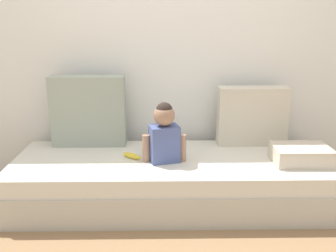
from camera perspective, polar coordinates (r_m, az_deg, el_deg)
The scene contains 8 objects.
ground_plane at distance 2.89m, azimuth 0.56°, elevation -11.54°, with size 12.00×12.00×0.00m, color #93704C.
back_wall at distance 3.11m, azimuth 0.37°, elevation 12.77°, with size 5.62×0.10×2.32m, color white.
couch at distance 2.82m, azimuth 0.57°, elevation -8.40°, with size 2.42×0.84×0.35m.
throw_pillow_left at distance 3.02m, azimuth -12.28°, elevation 2.28°, with size 0.59×0.16×0.57m, color #99A393.
throw_pillow_right at distance 3.07m, azimuth 12.99°, elevation 1.53°, with size 0.56×0.16×0.48m, color beige.
toddler at distance 2.62m, azimuth -0.59°, elevation -1.13°, with size 0.32×0.19×0.44m.
banana at distance 2.75m, azimuth -5.67°, elevation -4.63°, with size 0.17×0.04×0.04m, color yellow.
folded_blanket at distance 2.81m, azimuth 20.04°, elevation -4.22°, with size 0.40×0.28×0.12m, color beige.
Camera 1 is at (-0.07, -2.56, 1.35)m, focal length 39.08 mm.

